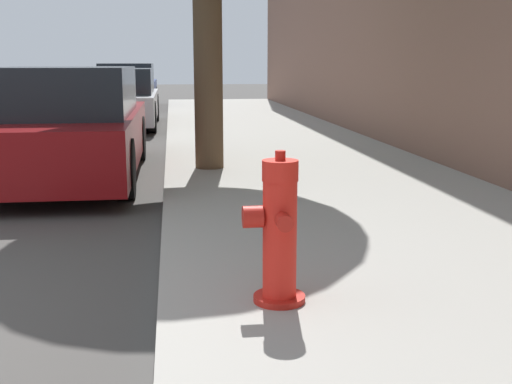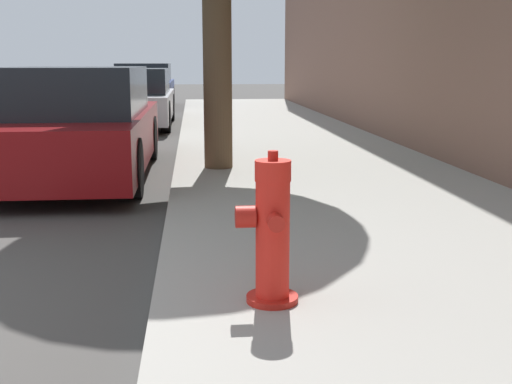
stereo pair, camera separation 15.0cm
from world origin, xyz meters
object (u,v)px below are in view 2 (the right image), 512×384
object	(u,v)px
parked_car_near	(79,125)
parked_car_mid	(133,98)
fire_hydrant	(271,233)
parked_car_far	(145,87)

from	to	relation	value
parked_car_near	parked_car_mid	size ratio (longest dim) A/B	1.00
fire_hydrant	parked_car_far	bearing A→B (deg)	96.27
fire_hydrant	parked_car_far	xyz separation A→B (m)	(-1.93, 17.53, 0.15)
fire_hydrant	parked_car_near	xyz separation A→B (m)	(-1.84, 4.86, 0.15)
parked_car_near	parked_car_far	distance (m)	12.68
parked_car_near	parked_car_far	world-z (taller)	parked_car_far
parked_car_mid	parked_car_near	bearing A→B (deg)	-90.68
fire_hydrant	parked_car_mid	distance (m)	11.61
fire_hydrant	parked_car_mid	xyz separation A→B (m)	(-1.76, 11.48, 0.11)
parked_car_near	parked_car_mid	bearing A→B (deg)	89.32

